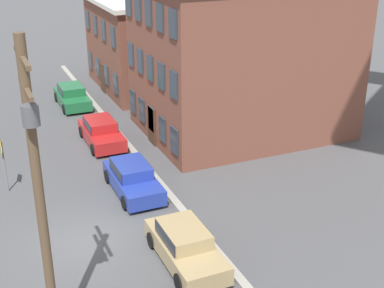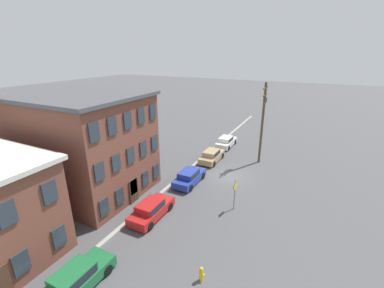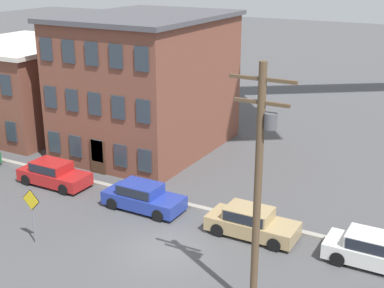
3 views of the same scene
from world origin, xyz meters
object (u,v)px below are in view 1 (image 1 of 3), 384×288
(car_tan, at_px, (185,244))
(caution_sign, at_px, (3,156))
(utility_pole, at_px, (39,188))
(car_red, at_px, (101,131))
(car_blue, at_px, (133,177))
(car_green, at_px, (72,95))

(car_tan, bearing_deg, caution_sign, -146.97)
(car_tan, relative_size, caution_sign, 1.60)
(caution_sign, distance_m, utility_pole, 11.55)
(car_red, height_order, utility_pole, utility_pole)
(car_red, bearing_deg, caution_sign, -54.38)
(car_blue, xyz_separation_m, car_tan, (6.24, 0.09, 0.00))
(utility_pole, bearing_deg, car_tan, 114.18)
(car_blue, xyz_separation_m, caution_sign, (-2.40, -5.52, 1.11))
(car_green, height_order, utility_pole, utility_pole)
(car_red, distance_m, caution_sign, 7.07)
(car_red, bearing_deg, car_green, -179.01)
(car_green, relative_size, car_tan, 1.00)
(car_tan, relative_size, utility_pole, 0.46)
(car_green, bearing_deg, utility_pole, -13.02)
(car_blue, relative_size, utility_pole, 0.46)
(car_green, relative_size, car_red, 1.00)
(car_green, xyz_separation_m, caution_sign, (11.54, -5.55, 1.11))
(car_green, bearing_deg, caution_sign, -25.69)
(car_red, distance_m, utility_pole, 16.64)
(car_red, bearing_deg, car_blue, -1.42)
(car_red, xyz_separation_m, caution_sign, (4.07, -5.68, 1.11))
(car_red, distance_m, car_blue, 6.47)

